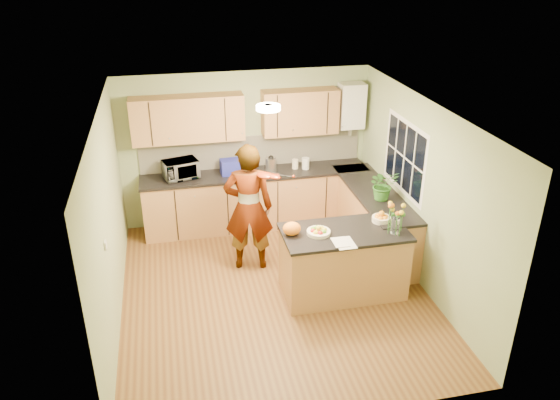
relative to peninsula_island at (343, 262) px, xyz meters
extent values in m
plane|color=brown|center=(-0.89, 0.19, -0.46)|extent=(4.50, 4.50, 0.00)
cube|color=silver|center=(-0.89, 0.19, 2.04)|extent=(4.00, 4.50, 0.02)
cube|color=#909E71|center=(-0.89, 2.44, 0.79)|extent=(4.00, 0.02, 2.50)
cube|color=#909E71|center=(-0.89, -2.06, 0.79)|extent=(4.00, 0.02, 2.50)
cube|color=#909E71|center=(-2.89, 0.19, 0.79)|extent=(0.02, 4.50, 2.50)
cube|color=#909E71|center=(1.11, 0.19, 0.79)|extent=(0.02, 4.50, 2.50)
cube|color=#AD7A45|center=(-0.79, 2.14, -0.01)|extent=(3.60, 0.60, 0.90)
cube|color=black|center=(-0.79, 2.13, 0.46)|extent=(3.64, 0.62, 0.04)
cube|color=#AD7A45|center=(0.81, 1.04, -0.01)|extent=(0.60, 2.20, 0.90)
cube|color=black|center=(0.80, 1.04, 0.46)|extent=(0.62, 2.24, 0.04)
cube|color=silver|center=(-0.79, 2.43, 0.74)|extent=(3.60, 0.02, 0.52)
cube|color=#AD7A45|center=(-1.79, 2.27, 1.39)|extent=(1.70, 0.34, 0.70)
cube|color=#AD7A45|center=(-0.04, 2.27, 1.39)|extent=(1.20, 0.34, 0.70)
cube|color=white|center=(0.81, 2.28, 1.44)|extent=(0.40, 0.30, 0.72)
cylinder|color=#B9B9BE|center=(0.81, 2.28, 1.04)|extent=(0.06, 0.06, 0.20)
cube|color=white|center=(1.11, 0.79, 1.09)|extent=(0.01, 1.30, 1.05)
cube|color=black|center=(1.10, 0.79, 1.09)|extent=(0.01, 1.18, 0.92)
cube|color=white|center=(-2.87, -0.41, 0.84)|extent=(0.02, 0.09, 0.09)
cylinder|color=#FFEABF|center=(-0.89, 0.49, 2.00)|extent=(0.30, 0.30, 0.06)
cylinder|color=white|center=(-0.89, 0.49, 2.03)|extent=(0.10, 0.10, 0.02)
cube|color=#AD7A45|center=(0.00, 0.00, -0.02)|extent=(1.57, 0.79, 0.89)
cube|color=black|center=(0.00, 0.00, 0.44)|extent=(1.61, 0.83, 0.04)
cylinder|color=#F5E5C4|center=(-0.35, 0.00, 0.48)|extent=(0.30, 0.30, 0.05)
cylinder|color=#F5E5C4|center=(0.55, 0.15, 0.50)|extent=(0.24, 0.24, 0.07)
cylinder|color=silver|center=(0.60, -0.18, 0.57)|extent=(0.11, 0.11, 0.21)
ellipsoid|color=orange|center=(-0.69, 0.05, 0.55)|extent=(0.29, 0.27, 0.17)
cube|color=silver|center=(-0.10, -0.30, 0.47)|extent=(0.23, 0.31, 0.01)
imported|color=#D9A485|center=(-1.10, 0.91, 0.47)|extent=(0.75, 0.56, 1.87)
imported|color=white|center=(-1.96, 2.17, 0.62)|extent=(0.59, 0.47, 0.29)
cube|color=#202695|center=(-1.19, 2.17, 0.59)|extent=(0.31, 0.24, 0.24)
cylinder|color=#B9B9BE|center=(-0.54, 2.11, 0.60)|extent=(0.17, 0.17, 0.24)
sphere|color=black|center=(-0.54, 2.11, 0.76)|extent=(0.09, 0.09, 0.09)
cylinder|color=#F5E5C4|center=(-0.13, 2.17, 0.55)|extent=(0.13, 0.13, 0.15)
cylinder|color=white|center=(0.03, 2.12, 0.57)|extent=(0.13, 0.13, 0.18)
imported|color=#317025|center=(0.81, 0.77, 0.70)|extent=(0.40, 0.35, 0.45)
camera|label=1|loc=(-2.10, -5.82, 3.81)|focal=35.00mm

